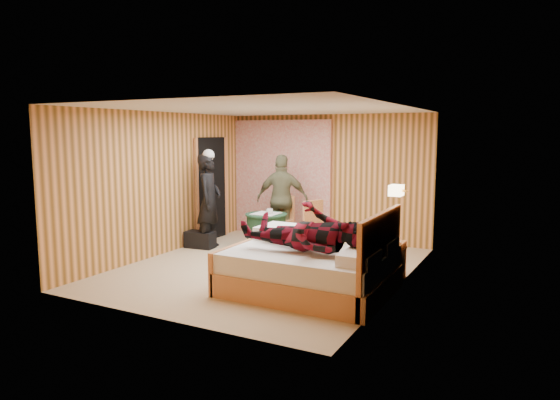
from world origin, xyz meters
The scene contains 23 objects.
floor centered at (0.00, 0.00, 0.00)m, with size 4.20×5.00×0.01m, color tan.
ceiling centered at (0.00, 0.00, 2.50)m, with size 4.20×5.00×0.01m, color silver.
wall_back centered at (0.00, 2.50, 1.25)m, with size 4.20×0.02×2.50m, color #F2A15D.
wall_left centered at (-2.10, 0.00, 1.25)m, with size 0.02×5.00×2.50m, color #F2A15D.
wall_right centered at (2.10, 0.00, 1.25)m, with size 0.02×5.00×2.50m, color #F2A15D.
curtain centered at (-1.00, 2.43, 1.20)m, with size 2.20×0.08×2.40m, color beige.
doorway centered at (-2.06, 1.40, 1.02)m, with size 0.06×0.90×2.05m, color black.
wall_lamp centered at (1.92, 0.45, 1.30)m, with size 0.26×0.24×0.16m.
bed centered at (1.12, -0.74, 0.33)m, with size 2.13×1.68×1.15m.
nightstand centered at (1.88, 0.26, 0.29)m, with size 0.42×0.57×0.55m.
round_table centered at (-0.62, 1.09, 0.34)m, with size 0.77×0.77×0.68m.
chair_far centered at (-0.62, 1.71, 0.54)m, with size 0.44×0.44×0.93m.
chair_near centered at (0.18, 1.21, 0.56)m, with size 0.58×0.58×0.97m.
duffel_bag centered at (-1.79, 0.65, 0.15)m, with size 0.54×0.29×0.31m, color black.
sneaker_left centered at (-0.81, 0.37, 0.05)m, with size 0.24×0.10×0.11m, color silver.
sneaker_right centered at (-0.24, 0.76, 0.06)m, with size 0.27×0.11×0.12m, color silver.
woman_standing centered at (-1.65, 0.77, 0.88)m, with size 0.64×0.42×1.76m, color black.
man_at_table centered at (-0.62, 1.73, 0.86)m, with size 1.01×0.42×1.72m, color #626141.
man_on_bed centered at (1.15, -0.97, 1.01)m, with size 1.77×0.67×0.86m, color #600916.
book_lower centered at (1.88, 0.21, 0.56)m, with size 0.17×0.22×0.02m, color silver.
book_upper centered at (1.88, 0.21, 0.58)m, with size 0.16×0.22×0.02m, color silver.
cup_nightstand centered at (1.88, 0.39, 0.60)m, with size 0.10×0.10×0.09m, color silver.
cup_table centered at (-0.52, 1.04, 0.73)m, with size 0.12×0.12×0.10m, color silver.
Camera 1 is at (3.77, -6.76, 2.13)m, focal length 32.00 mm.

